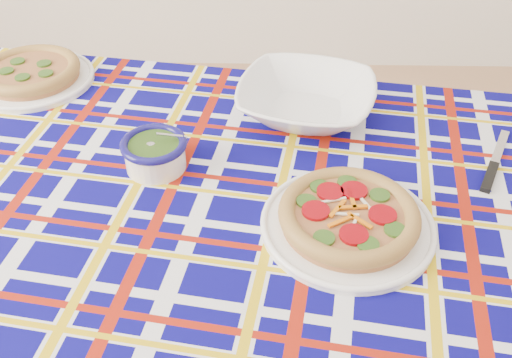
# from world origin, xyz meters

# --- Properties ---
(dining_table) EXTENTS (1.65, 1.18, 0.71)m
(dining_table) POSITION_xyz_m (0.04, 0.12, 0.64)
(dining_table) COLOR brown
(dining_table) RESTS_ON floor
(tablecloth) EXTENTS (1.69, 1.21, 0.10)m
(tablecloth) POSITION_xyz_m (0.04, 0.12, 0.67)
(tablecloth) COLOR #090562
(tablecloth) RESTS_ON dining_table
(main_focaccia_plate) EXTENTS (0.35, 0.35, 0.06)m
(main_focaccia_plate) POSITION_xyz_m (0.22, 0.08, 0.75)
(main_focaccia_plate) COLOR #A4663A
(main_focaccia_plate) RESTS_ON tablecloth
(pesto_bowl) EXTENTS (0.15, 0.15, 0.07)m
(pesto_bowl) POSITION_xyz_m (-0.11, 0.23, 0.75)
(pesto_bowl) COLOR #1F390F
(pesto_bowl) RESTS_ON tablecloth
(serving_bowl) EXTENTS (0.34, 0.34, 0.07)m
(serving_bowl) POSITION_xyz_m (0.17, 0.42, 0.75)
(serving_bowl) COLOR white
(serving_bowl) RESTS_ON tablecloth
(second_focaccia_plate) EXTENTS (0.28, 0.28, 0.05)m
(second_focaccia_plate) POSITION_xyz_m (-0.44, 0.54, 0.74)
(second_focaccia_plate) COLOR #A4663A
(second_focaccia_plate) RESTS_ON tablecloth
(table_knife) EXTENTS (0.12, 0.21, 0.01)m
(table_knife) POSITION_xyz_m (0.54, 0.30, 0.72)
(table_knife) COLOR silver
(table_knife) RESTS_ON tablecloth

